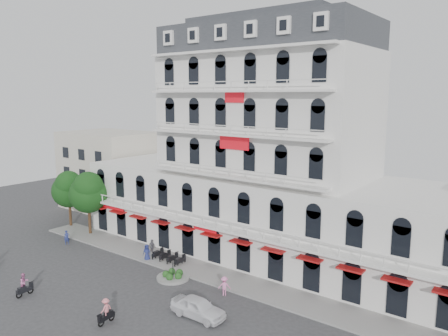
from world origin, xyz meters
The scene contains 15 objects.
ground centered at (0.00, 0.00, 0.00)m, with size 120.00×120.00×0.00m, color #38383A.
sidewalk centered at (0.00, 9.00, 0.08)m, with size 53.00×4.00×0.16m, color gray.
main_building centered at (0.00, 18.00, 9.96)m, with size 45.00×15.00×25.80m.
flank_building_west centered at (-30.00, 20.00, 6.00)m, with size 14.00×10.00×12.00m, color beige.
traffic_island centered at (-3.00, 6.00, 0.26)m, with size 3.20×3.20×1.60m.
parked_scooter_row centered at (-6.35, 8.80, 0.00)m, with size 4.40×1.80×1.10m, color black, non-canonical shape.
tree_west_outer centered at (-25.95, 9.98, 5.35)m, with size 4.50×4.48×7.76m.
tree_west_inner centered at (-20.95, 9.48, 5.68)m, with size 4.76×4.76×8.25m.
parked_car centered at (3.78, 1.85, 0.81)m, with size 1.92×4.76×1.62m, color white.
rider_southwest centered at (-10.93, -4.63, 1.07)m, with size 0.69×1.70×2.12m.
rider_center centered at (-1.25, -3.28, 1.09)m, with size 0.70×1.70×2.09m.
pedestrian_left centered at (-8.52, 7.71, 0.90)m, with size 0.88×0.57×1.80m, color navy.
pedestrian_mid centered at (-9.61, 9.50, 0.83)m, with size 0.97×0.41×1.66m, color slate.
pedestrian_right centered at (3.13, 6.19, 0.87)m, with size 1.13×0.65×1.74m, color pink.
pedestrian_far centered at (-20.00, 5.50, 0.85)m, with size 0.62×0.41×1.71m, color navy.
Camera 1 is at (25.21, -22.85, 17.60)m, focal length 35.00 mm.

